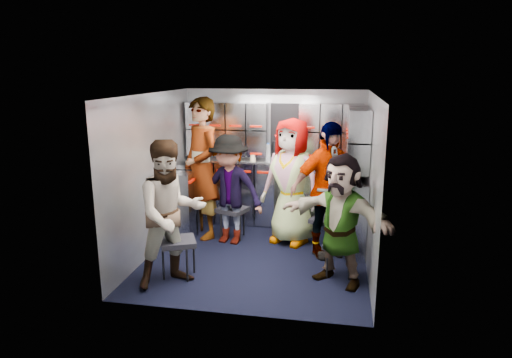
% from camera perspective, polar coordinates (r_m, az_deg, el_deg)
% --- Properties ---
extents(floor, '(3.00, 3.00, 0.00)m').
position_cam_1_polar(floor, '(6.10, 0.17, -9.54)').
color(floor, black).
rests_on(floor, ground).
extents(wall_back, '(2.80, 0.04, 2.10)m').
position_cam_1_polar(wall_back, '(7.22, 2.30, 2.81)').
color(wall_back, '#979EA5').
rests_on(wall_back, ground).
extents(wall_left, '(0.04, 3.00, 2.10)m').
position_cam_1_polar(wall_left, '(6.17, -12.72, 0.64)').
color(wall_left, '#979EA5').
rests_on(wall_left, ground).
extents(wall_right, '(0.04, 3.00, 2.10)m').
position_cam_1_polar(wall_right, '(5.70, 14.16, -0.51)').
color(wall_right, '#979EA5').
rests_on(wall_right, ground).
extents(ceiling, '(2.80, 3.00, 0.02)m').
position_cam_1_polar(ceiling, '(5.62, 0.19, 10.55)').
color(ceiling, silver).
rests_on(ceiling, wall_back).
extents(cart_bank_back, '(2.68, 0.38, 0.99)m').
position_cam_1_polar(cart_bank_back, '(7.15, 2.02, -1.87)').
color(cart_bank_back, '#9498A3').
rests_on(cart_bank_back, ground).
extents(cart_bank_left, '(0.38, 0.76, 0.99)m').
position_cam_1_polar(cart_bank_left, '(6.74, -8.98, -2.98)').
color(cart_bank_left, '#9498A3').
rests_on(cart_bank_left, ground).
extents(counter, '(2.68, 0.42, 0.03)m').
position_cam_1_polar(counter, '(7.03, 2.06, 2.22)').
color(counter, silver).
rests_on(counter, cart_bank_back).
extents(locker_bank_back, '(2.68, 0.28, 0.82)m').
position_cam_1_polar(locker_bank_back, '(7.01, 2.16, 6.13)').
color(locker_bank_back, '#9498A3').
rests_on(locker_bank_back, wall_back).
extents(locker_bank_right, '(0.28, 1.00, 0.82)m').
position_cam_1_polar(locker_bank_right, '(6.30, 12.66, 4.97)').
color(locker_bank_right, '#9498A3').
rests_on(locker_bank_right, wall_right).
extents(right_cabinet, '(0.28, 1.20, 1.00)m').
position_cam_1_polar(right_cabinet, '(6.42, 12.23, -3.94)').
color(right_cabinet, '#9498A3').
rests_on(right_cabinet, ground).
extents(coffee_niche, '(0.46, 0.16, 0.84)m').
position_cam_1_polar(coffee_niche, '(7.04, 3.69, 5.99)').
color(coffee_niche, black).
rests_on(coffee_niche, wall_back).
extents(red_latch_strip, '(2.60, 0.02, 0.03)m').
position_cam_1_polar(red_latch_strip, '(6.86, 1.80, 0.79)').
color(red_latch_strip, '#AA1003').
rests_on(red_latch_strip, cart_bank_back).
extents(jump_seat_near_left, '(0.51, 0.50, 0.47)m').
position_cam_1_polar(jump_seat_near_left, '(5.45, -9.71, -7.97)').
color(jump_seat_near_left, black).
rests_on(jump_seat_near_left, ground).
extents(jump_seat_mid_left, '(0.49, 0.47, 0.45)m').
position_cam_1_polar(jump_seat_mid_left, '(6.60, -2.97, -4.05)').
color(jump_seat_mid_left, black).
rests_on(jump_seat_mid_left, ground).
extents(jump_seat_center, '(0.43, 0.41, 0.48)m').
position_cam_1_polar(jump_seat_center, '(6.63, 4.52, -3.75)').
color(jump_seat_center, black).
rests_on(jump_seat_center, ground).
extents(jump_seat_mid_right, '(0.48, 0.47, 0.44)m').
position_cam_1_polar(jump_seat_mid_right, '(6.25, 8.77, -5.31)').
color(jump_seat_mid_right, black).
rests_on(jump_seat_mid_right, ground).
extents(jump_seat_near_right, '(0.40, 0.39, 0.41)m').
position_cam_1_polar(jump_seat_near_right, '(5.52, 10.33, -8.31)').
color(jump_seat_near_right, black).
rests_on(jump_seat_near_right, ground).
extents(attendant_standing, '(0.87, 0.86, 2.03)m').
position_cam_1_polar(attendant_standing, '(6.57, -6.80, 1.31)').
color(attendant_standing, black).
rests_on(attendant_standing, ground).
extents(attendant_arc_a, '(1.02, 1.00, 1.66)m').
position_cam_1_polar(attendant_arc_a, '(5.16, -10.58, -4.32)').
color(attendant_arc_a, black).
rests_on(attendant_arc_a, ground).
extents(attendant_arc_b, '(1.08, 0.74, 1.54)m').
position_cam_1_polar(attendant_arc_b, '(6.33, -3.39, -1.35)').
color(attendant_arc_b, black).
rests_on(attendant_arc_b, ground).
extents(attendant_arc_c, '(1.01, 0.85, 1.76)m').
position_cam_1_polar(attendant_arc_c, '(6.34, 4.42, -0.32)').
color(attendant_arc_c, black).
rests_on(attendant_arc_c, ground).
extents(attendant_arc_d, '(1.11, 0.90, 1.77)m').
position_cam_1_polar(attendant_arc_d, '(5.93, 8.88, -1.37)').
color(attendant_arc_d, black).
rests_on(attendant_arc_d, ground).
extents(attendant_arc_e, '(1.43, 1.09, 1.51)m').
position_cam_1_polar(attendant_arc_e, '(5.21, 10.50, -5.03)').
color(attendant_arc_e, black).
rests_on(attendant_arc_e, ground).
extents(bottle_left, '(0.07, 0.07, 0.26)m').
position_cam_1_polar(bottle_left, '(6.96, 1.53, 3.32)').
color(bottle_left, white).
rests_on(bottle_left, counter).
extents(bottle_mid, '(0.06, 0.06, 0.24)m').
position_cam_1_polar(bottle_mid, '(6.92, 3.94, 3.14)').
color(bottle_mid, white).
rests_on(bottle_mid, counter).
extents(bottle_right, '(0.06, 0.06, 0.23)m').
position_cam_1_polar(bottle_right, '(6.93, 3.24, 3.16)').
color(bottle_right, white).
rests_on(bottle_right, counter).
extents(cup_left, '(0.08, 0.08, 0.10)m').
position_cam_1_polar(cup_left, '(7.00, -0.38, 2.74)').
color(cup_left, '#C6B68C').
rests_on(cup_left, counter).
extents(cup_right, '(0.08, 0.08, 0.09)m').
position_cam_1_polar(cup_right, '(6.89, 7.92, 2.39)').
color(cup_right, '#C6B68C').
rests_on(cup_right, counter).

